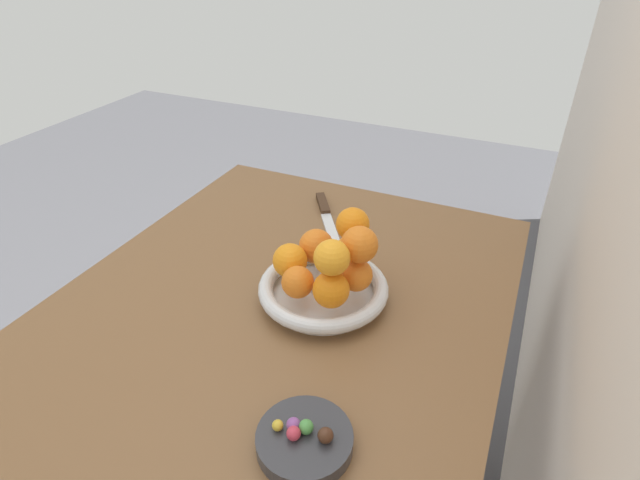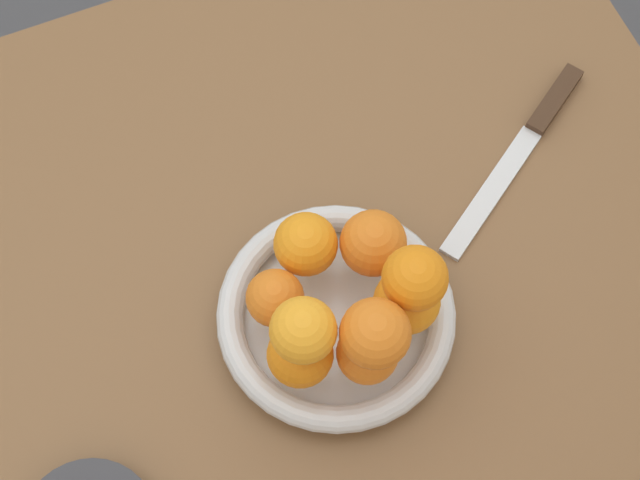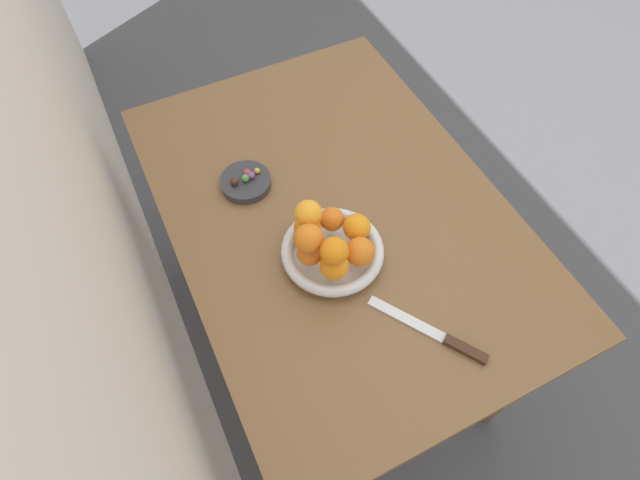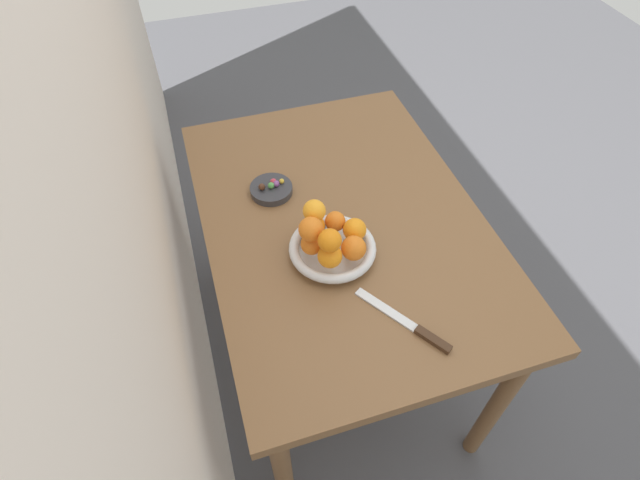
{
  "view_description": "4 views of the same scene",
  "coord_description": "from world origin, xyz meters",
  "px_view_note": "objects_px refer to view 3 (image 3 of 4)",
  "views": [
    {
      "loc": [
        0.51,
        0.34,
        1.3
      ],
      "look_at": [
        -0.1,
        0.07,
        0.88
      ],
      "focal_mm": 28.0,
      "sensor_mm": 36.0,
      "label": 1
    },
    {
      "loc": [
        0.01,
        0.34,
        1.64
      ],
      "look_at": [
        -0.12,
        0.03,
        0.86
      ],
      "focal_mm": 55.0,
      "sensor_mm": 36.0,
      "label": 2
    },
    {
      "loc": [
        -0.62,
        0.34,
        1.69
      ],
      "look_at": [
        -0.11,
        0.1,
        0.82
      ],
      "focal_mm": 28.0,
      "sensor_mm": 36.0,
      "label": 3
    },
    {
      "loc": [
        -0.9,
        0.34,
        1.75
      ],
      "look_at": [
        -0.14,
        0.11,
        0.83
      ],
      "focal_mm": 28.0,
      "sensor_mm": 36.0,
      "label": 4
    }
  ],
  "objects_px": {
    "orange_0": "(332,219)",
    "orange_4": "(360,252)",
    "candy_ball_2": "(251,175)",
    "candy_dish": "(246,182)",
    "candy_ball_4": "(245,178)",
    "candy_ball_3": "(235,181)",
    "orange_3": "(334,266)",
    "knife": "(437,335)",
    "orange_6": "(334,251)",
    "orange_1": "(308,228)",
    "dining_table": "(335,229)",
    "candy_ball_1": "(257,171)",
    "orange_8": "(308,214)",
    "candy_ball_0": "(247,173)",
    "orange_7": "(309,239)",
    "orange_2": "(310,252)",
    "fruit_bowl": "(332,252)",
    "orange_5": "(357,227)"
  },
  "relations": [
    {
      "from": "orange_0",
      "to": "orange_4",
      "type": "height_order",
      "value": "orange_4"
    },
    {
      "from": "fruit_bowl",
      "to": "orange_7",
      "type": "distance_m",
      "value": 0.12
    },
    {
      "from": "fruit_bowl",
      "to": "candy_ball_1",
      "type": "height_order",
      "value": "fruit_bowl"
    },
    {
      "from": "orange_3",
      "to": "orange_4",
      "type": "relative_size",
      "value": 0.97
    },
    {
      "from": "orange_1",
      "to": "orange_2",
      "type": "distance_m",
      "value": 0.06
    },
    {
      "from": "orange_4",
      "to": "orange_3",
      "type": "bearing_deg",
      "value": 94.81
    },
    {
      "from": "orange_4",
      "to": "orange_8",
      "type": "distance_m",
      "value": 0.13
    },
    {
      "from": "orange_3",
      "to": "orange_7",
      "type": "relative_size",
      "value": 1.01
    },
    {
      "from": "knife",
      "to": "candy_ball_1",
      "type": "bearing_deg",
      "value": 17.2
    },
    {
      "from": "candy_ball_4",
      "to": "knife",
      "type": "distance_m",
      "value": 0.57
    },
    {
      "from": "orange_0",
      "to": "orange_1",
      "type": "height_order",
      "value": "orange_1"
    },
    {
      "from": "candy_ball_2",
      "to": "candy_dish",
      "type": "bearing_deg",
      "value": 83.72
    },
    {
      "from": "orange_3",
      "to": "candy_dish",
      "type": "bearing_deg",
      "value": 11.91
    },
    {
      "from": "candy_ball_0",
      "to": "candy_ball_3",
      "type": "xyz_separation_m",
      "value": [
        -0.01,
        0.04,
        0.0
      ]
    },
    {
      "from": "candy_ball_3",
      "to": "candy_ball_4",
      "type": "xyz_separation_m",
      "value": [
        -0.0,
        -0.03,
        -0.0
      ]
    },
    {
      "from": "orange_6",
      "to": "candy_ball_3",
      "type": "distance_m",
      "value": 0.36
    },
    {
      "from": "orange_8",
      "to": "candy_ball_2",
      "type": "distance_m",
      "value": 0.25
    },
    {
      "from": "orange_4",
      "to": "orange_6",
      "type": "height_order",
      "value": "orange_6"
    },
    {
      "from": "orange_6",
      "to": "candy_ball_2",
      "type": "bearing_deg",
      "value": 8.97
    },
    {
      "from": "orange_0",
      "to": "orange_3",
      "type": "height_order",
      "value": "orange_3"
    },
    {
      "from": "orange_6",
      "to": "knife",
      "type": "bearing_deg",
      "value": -146.42
    },
    {
      "from": "candy_dish",
      "to": "orange_8",
      "type": "bearing_deg",
      "value": -164.84
    },
    {
      "from": "candy_ball_2",
      "to": "candy_ball_4",
      "type": "bearing_deg",
      "value": 101.03
    },
    {
      "from": "orange_8",
      "to": "fruit_bowl",
      "type": "bearing_deg",
      "value": -143.14
    },
    {
      "from": "candy_ball_0",
      "to": "candy_ball_1",
      "type": "bearing_deg",
      "value": -98.06
    },
    {
      "from": "orange_5",
      "to": "candy_ball_1",
      "type": "height_order",
      "value": "orange_5"
    },
    {
      "from": "candy_ball_3",
      "to": "orange_2",
      "type": "bearing_deg",
      "value": -166.44
    },
    {
      "from": "orange_2",
      "to": "candy_ball_3",
      "type": "distance_m",
      "value": 0.29
    },
    {
      "from": "fruit_bowl",
      "to": "candy_ball_1",
      "type": "xyz_separation_m",
      "value": [
        0.28,
        0.06,
        0.01
      ]
    },
    {
      "from": "orange_0",
      "to": "orange_3",
      "type": "xyz_separation_m",
      "value": [
        -0.11,
        0.05,
        0.0
      ]
    },
    {
      "from": "fruit_bowl",
      "to": "orange_8",
      "type": "height_order",
      "value": "orange_8"
    },
    {
      "from": "dining_table",
      "to": "orange_7",
      "type": "height_order",
      "value": "orange_7"
    },
    {
      "from": "orange_4",
      "to": "candy_ball_4",
      "type": "distance_m",
      "value": 0.35
    },
    {
      "from": "orange_2",
      "to": "orange_1",
      "type": "bearing_deg",
      "value": -20.96
    },
    {
      "from": "candy_dish",
      "to": "candy_ball_1",
      "type": "bearing_deg",
      "value": -79.78
    },
    {
      "from": "orange_5",
      "to": "candy_ball_3",
      "type": "height_order",
      "value": "orange_5"
    },
    {
      "from": "orange_3",
      "to": "dining_table",
      "type": "bearing_deg",
      "value": -28.65
    },
    {
      "from": "orange_3",
      "to": "knife",
      "type": "bearing_deg",
      "value": -146.96
    },
    {
      "from": "orange_3",
      "to": "candy_ball_4",
      "type": "height_order",
      "value": "orange_3"
    },
    {
      "from": "orange_0",
      "to": "dining_table",
      "type": "bearing_deg",
      "value": -34.65
    },
    {
      "from": "orange_6",
      "to": "orange_8",
      "type": "height_order",
      "value": "orange_6"
    },
    {
      "from": "knife",
      "to": "orange_1",
      "type": "bearing_deg",
      "value": 24.44
    },
    {
      "from": "orange_0",
      "to": "candy_ball_3",
      "type": "bearing_deg",
      "value": 33.6
    },
    {
      "from": "candy_ball_2",
      "to": "knife",
      "type": "bearing_deg",
      "value": -160.8
    },
    {
      "from": "candy_ball_2",
      "to": "candy_ball_4",
      "type": "xyz_separation_m",
      "value": [
        -0.0,
        0.02,
        0.0
      ]
    },
    {
      "from": "candy_ball_1",
      "to": "candy_ball_3",
      "type": "height_order",
      "value": "candy_ball_3"
    },
    {
      "from": "orange_4",
      "to": "knife",
      "type": "height_order",
      "value": "orange_4"
    },
    {
      "from": "orange_1",
      "to": "orange_6",
      "type": "height_order",
      "value": "orange_6"
    },
    {
      "from": "orange_3",
      "to": "candy_ball_0",
      "type": "distance_m",
      "value": 0.35
    },
    {
      "from": "fruit_bowl",
      "to": "candy_ball_4",
      "type": "bearing_deg",
      "value": 19.66
    }
  ]
}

